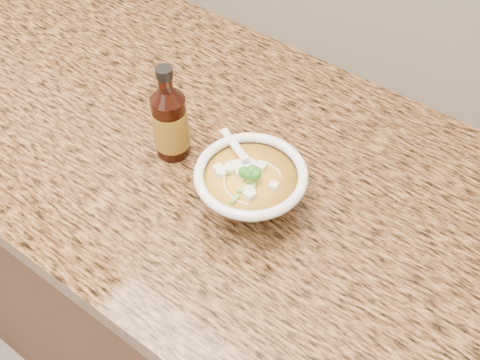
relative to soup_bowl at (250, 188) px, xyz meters
The scene contains 4 objects.
cabinet 0.62m from the soup_bowl, 169.00° to the left, with size 4.00×0.65×0.86m, color #372210.
counter_slab 0.36m from the soup_bowl, 169.00° to the left, with size 4.00×0.68×0.04m, color brown.
soup_bowl is the anchor object (origin of this frame).
hot_sauce_bottle 0.17m from the soup_bowl, behind, with size 0.07×0.07×0.18m.
Camera 1 is at (0.68, 1.13, 1.63)m, focal length 45.00 mm.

